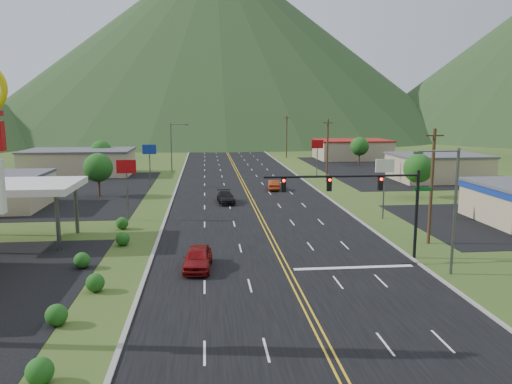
{
  "coord_description": "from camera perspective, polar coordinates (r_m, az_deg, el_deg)",
  "views": [
    {
      "loc": [
        -5.8,
        -22.54,
        11.69
      ],
      "look_at": [
        -1.48,
        19.89,
        4.5
      ],
      "focal_mm": 35.0,
      "sensor_mm": 36.0,
      "label": 1
    }
  ],
  "objects": [
    {
      "name": "tree_east_a",
      "position": [
        68.88,
        18.05,
        2.59
      ],
      "size": [
        3.84,
        3.84,
        5.82
      ],
      "color": "#382314",
      "rests_on": "ground"
    },
    {
      "name": "traffic_signal",
      "position": [
        39.07,
        12.59,
        -0.03
      ],
      "size": [
        13.1,
        0.43,
        7.0
      ],
      "color": "black",
      "rests_on": "ground"
    },
    {
      "name": "building_east_mid",
      "position": [
        86.79,
        20.07,
        2.68
      ],
      "size": [
        14.4,
        11.4,
        4.3
      ],
      "color": "tan",
      "rests_on": "ground"
    },
    {
      "name": "pole_sign_east_b",
      "position": [
        84.91,
        7.02,
        5.01
      ],
      "size": [
        2.0,
        0.18,
        6.4
      ],
      "color": "#59595E",
      "rests_on": "ground"
    },
    {
      "name": "tree_west_a",
      "position": [
        69.46,
        -17.59,
        2.67
      ],
      "size": [
        3.84,
        3.84,
        5.82
      ],
      "color": "#382314",
      "rests_on": "ground"
    },
    {
      "name": "pole_sign_west_a",
      "position": [
        53.59,
        -14.58,
        2.14
      ],
      "size": [
        2.0,
        0.18,
        6.4
      ],
      "color": "#59595E",
      "rests_on": "ground"
    },
    {
      "name": "gas_canopy",
      "position": [
        47.88,
        -25.52,
        0.44
      ],
      "size": [
        10.0,
        8.0,
        5.3
      ],
      "color": "white",
      "rests_on": "ground"
    },
    {
      "name": "utility_pole_d",
      "position": [
        158.85,
        1.18,
        7.2
      ],
      "size": [
        1.6,
        0.28,
        10.0
      ],
      "color": "#382314",
      "rests_on": "ground"
    },
    {
      "name": "streetlight_east",
      "position": [
        37.27,
        21.39,
        -1.15
      ],
      "size": [
        3.28,
        0.25,
        9.0
      ],
      "color": "#59595E",
      "rests_on": "ground"
    },
    {
      "name": "pole_sign_west_b",
      "position": [
        75.28,
        -12.08,
        4.3
      ],
      "size": [
        2.0,
        0.18,
        6.4
      ],
      "color": "#59595E",
      "rests_on": "ground"
    },
    {
      "name": "building_west_far",
      "position": [
        93.7,
        -19.52,
        3.24
      ],
      "size": [
        18.4,
        11.4,
        4.5
      ],
      "color": "tan",
      "rests_on": "ground"
    },
    {
      "name": "tree_west_b",
      "position": [
        96.79,
        -17.29,
        4.51
      ],
      "size": [
        3.84,
        3.84,
        5.82
      ],
      "color": "#382314",
      "rests_on": "ground"
    },
    {
      "name": "utility_pole_c",
      "position": [
        119.29,
        3.52,
        6.39
      ],
      "size": [
        1.6,
        0.28,
        10.0
      ],
      "color": "#382314",
      "rests_on": "ground"
    },
    {
      "name": "car_red_near",
      "position": [
        37.03,
        -6.67,
        -7.55
      ],
      "size": [
        2.3,
        4.99,
        1.66
      ],
      "primitive_type": "imported",
      "rotation": [
        0.0,
        0.0,
        -0.07
      ],
      "color": "maroon",
      "rests_on": "ground"
    },
    {
      "name": "mountain_n",
      "position": [
        244.56,
        -4.61,
        16.77
      ],
      "size": [
        220.0,
        220.0,
        85.0
      ],
      "primitive_type": "cone",
      "color": "#173418",
      "rests_on": "ground"
    },
    {
      "name": "tree_east_b",
      "position": [
        105.74,
        11.75,
        5.14
      ],
      "size": [
        3.84,
        3.84,
        5.82
      ],
      "color": "#382314",
      "rests_on": "ground"
    },
    {
      "name": "road",
      "position": [
        26.04,
        8.05,
        -17.2
      ],
      "size": [
        20.0,
        460.0,
        0.04
      ],
      "primitive_type": "cube",
      "color": "black",
      "rests_on": "ground"
    },
    {
      "name": "car_red_far",
      "position": [
        71.98,
        2.04,
        0.79
      ],
      "size": [
        1.92,
        4.49,
        1.44
      ],
      "primitive_type": "imported",
      "rotation": [
        0.0,
        0.0,
        3.05
      ],
      "color": "#A12F11",
      "rests_on": "ground"
    },
    {
      "name": "streetlight_west",
      "position": [
        92.95,
        -9.47,
        5.42
      ],
      "size": [
        3.28,
        0.25,
        9.0
      ],
      "color": "#59595E",
      "rests_on": "ground"
    },
    {
      "name": "ground",
      "position": [
        26.04,
        8.05,
        -17.2
      ],
      "size": [
        500.0,
        500.0,
        0.0
      ],
      "primitive_type": "plane",
      "color": "#273F16",
      "rests_on": "ground"
    },
    {
      "name": "car_dark_mid",
      "position": [
        61.99,
        -3.47,
        -0.66
      ],
      "size": [
        2.31,
        4.94,
        1.4
      ],
      "primitive_type": "imported",
      "rotation": [
        0.0,
        0.0,
        0.07
      ],
      "color": "black",
      "rests_on": "ground"
    },
    {
      "name": "curb_west",
      "position": [
        25.76,
        -15.64,
        -17.79
      ],
      "size": [
        0.3,
        460.0,
        0.14
      ],
      "primitive_type": "cube",
      "color": "gray",
      "rests_on": "ground"
    },
    {
      "name": "building_east_far",
      "position": [
        117.88,
        10.9,
        4.81
      ],
      "size": [
        16.4,
        12.4,
        4.5
      ],
      "color": "tan",
      "rests_on": "ground"
    },
    {
      "name": "utility_pole_a",
      "position": [
        45.38,
        19.43,
        0.7
      ],
      "size": [
        1.6,
        0.28,
        10.0
      ],
      "color": "#382314",
      "rests_on": "ground"
    },
    {
      "name": "utility_pole_b",
      "position": [
        80.17,
        8.16,
        4.77
      ],
      "size": [
        1.6,
        0.28,
        10.0
      ],
      "color": "#382314",
      "rests_on": "ground"
    },
    {
      "name": "pole_sign_east_a",
      "position": [
        54.33,
        14.49,
        2.25
      ],
      "size": [
        2.0,
        0.18,
        6.4
      ],
      "color": "#59595E",
      "rests_on": "ground"
    }
  ]
}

